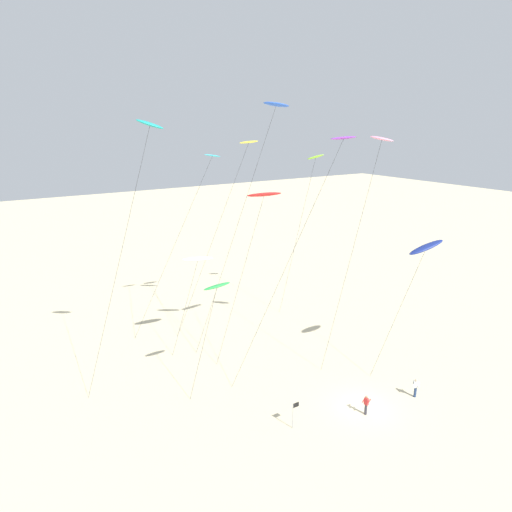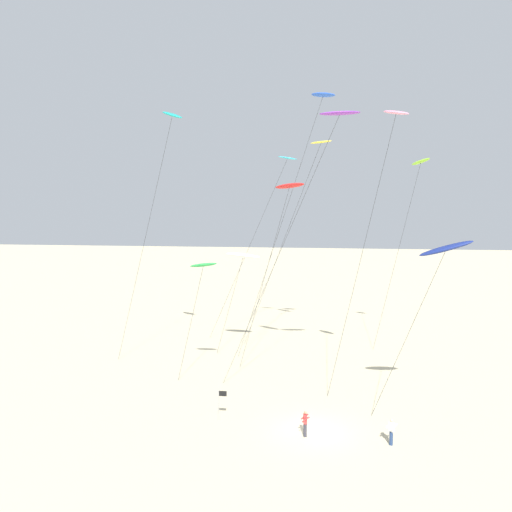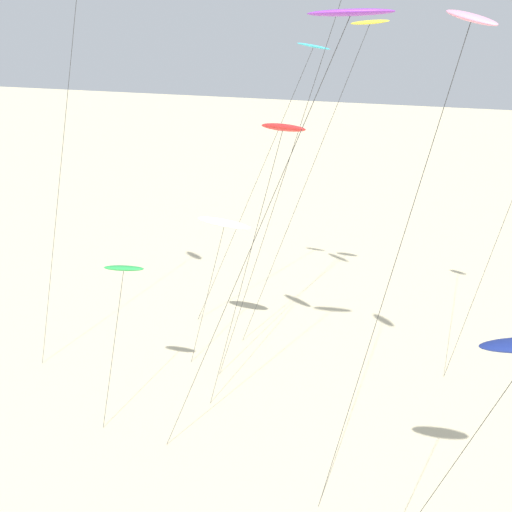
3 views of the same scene
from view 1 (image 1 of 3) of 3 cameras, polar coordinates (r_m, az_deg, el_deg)
name	(u,v)px [view 1 (image 1 of 3)]	position (r m, az deg, el deg)	size (l,w,h in m)	color
ground_plane	(363,408)	(40.02, 13.10, -17.87)	(260.00, 260.00, 0.00)	beige
kite_green	(217,287)	(36.39, -4.90, -3.87)	(3.57, 1.23, 10.11)	green
kite_red	(264,196)	(40.86, 0.96, 7.48)	(5.89, 2.58, 16.46)	red
kite_pink	(381,144)	(40.68, 15.20, 13.27)	(5.36, 2.21, 21.18)	pink
kite_cyan	(208,165)	(47.34, -5.93, 11.18)	(9.46, 2.91, 19.24)	#33BFE0
kite_yellow	(246,149)	(47.35, -1.22, 13.16)	(8.75, 2.82, 20.51)	yellow
kite_lime	(315,160)	(53.39, 7.32, 11.70)	(4.76, 2.04, 18.86)	#8CD833
kite_white	(198,259)	(43.84, -7.25, -0.38)	(4.33, 1.34, 10.11)	white
kite_blue	(275,109)	(43.60, 2.32, 17.72)	(8.94, 3.30, 24.14)	blue
kite_teal	(148,130)	(36.15, -13.21, 14.97)	(7.23, 2.57, 22.53)	teal
kite_navy	(426,248)	(42.14, 20.35, 0.97)	(5.99, 2.17, 12.58)	navy
kite_purple	(342,142)	(38.33, 10.62, 13.76)	(10.49, 3.29, 21.20)	purple
kite_flyer_nearest	(416,387)	(42.05, 19.21, -15.15)	(0.73, 0.73, 1.67)	navy
kite_flyer_middle	(366,404)	(38.83, 13.52, -17.48)	(0.59, 0.61, 1.67)	#33333D
marker_flag	(294,410)	(36.29, 4.80, -18.55)	(0.57, 0.05, 2.10)	gray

